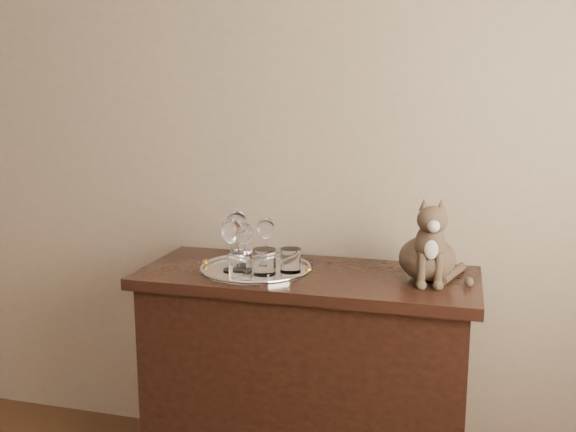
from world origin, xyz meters
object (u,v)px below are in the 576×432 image
sideboard (306,383)px  wine_glass_b (266,240)px  cat (428,237)px  tray (256,270)px  wine_glass_c (231,245)px  wine_glass_d (244,246)px  tumbler_c (290,260)px  wine_glass_a (237,237)px  tumbler_b (241,265)px  tumbler_a (264,262)px

sideboard → wine_glass_b: (-0.17, 0.06, 0.52)m
wine_glass_b → cat: bearing=-3.5°
tray → wine_glass_c: size_ratio=2.11×
wine_glass_d → tumbler_c: 0.18m
wine_glass_a → cat: bearing=1.7°
wine_glass_c → tray: bearing=30.0°
wine_glass_b → tumbler_b: wine_glass_b is taller
wine_glass_b → wine_glass_c: 0.16m
wine_glass_a → cat: 0.68m
wine_glass_d → tumbler_b: wine_glass_d is taller
tray → tumbler_c: size_ratio=4.75×
tray → tumbler_b: tumbler_b is taller
wine_glass_d → tumbler_c: wine_glass_d is taller
sideboard → tumbler_a: tumbler_a is taller
tray → wine_glass_c: bearing=-150.0°
tumbler_a → tumbler_c: 0.10m
wine_glass_b → tumbler_c: (0.12, -0.10, -0.04)m
wine_glass_b → wine_glass_d: 0.11m
tumbler_a → tumbler_c: bearing=33.3°
wine_glass_c → cat: cat is taller
sideboard → wine_glass_d: 0.56m
sideboard → tumbler_a: (-0.13, -0.09, 0.48)m
sideboard → wine_glass_a: wine_glass_a is taller
tumbler_a → tumbler_c: tumbler_a is taller
tray → tumbler_c: 0.14m
wine_glass_a → tumbler_a: size_ratio=2.27×
tumbler_b → cat: (0.61, 0.19, 0.09)m
tray → tumbler_b: (-0.01, -0.13, 0.05)m
wine_glass_b → tumbler_c: size_ratio=2.03×
sideboard → wine_glass_a: 0.60m
wine_glass_b → wine_glass_c: (-0.09, -0.14, 0.01)m
sideboard → tray: tray is taller
wine_glass_b → wine_glass_c: bearing=-122.0°
sideboard → wine_glass_d: bearing=-171.7°
tumbler_c → cat: (0.47, 0.06, 0.10)m
tray → wine_glass_c: wine_glass_c is taller
wine_glass_c → tumbler_a: size_ratio=2.10×
wine_glass_b → tumbler_c: 0.16m
tumbler_a → wine_glass_c: bearing=174.1°
wine_glass_a → tumbler_c: bearing=-11.0°
wine_glass_c → wine_glass_d: wine_glass_c is taller
wine_glass_b → wine_glass_d: wine_glass_b is taller
tray → wine_glass_d: wine_glass_d is taller
wine_glass_a → wine_glass_b: size_ratio=1.20×
wine_glass_c → tumbler_b: size_ratio=2.03×
tumbler_b → tray: bearing=84.8°
wine_glass_b → tumbler_c: bearing=-39.1°
wine_glass_a → wine_glass_c: (0.01, -0.08, -0.01)m
wine_glass_a → tumbler_c: size_ratio=2.44×
wine_glass_c → wine_glass_d: size_ratio=1.13×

